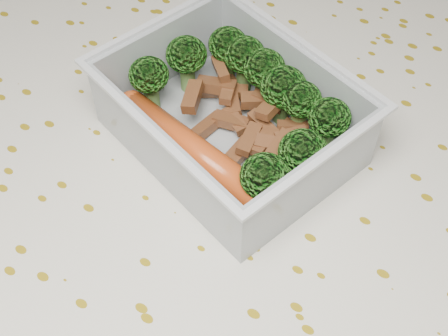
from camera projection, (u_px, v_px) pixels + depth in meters
The scene contains 6 objects.
dining_table at pixel (226, 241), 0.57m from camera, with size 1.40×0.90×0.75m.
tablecloth at pixel (226, 210), 0.53m from camera, with size 1.46×0.96×0.19m.
lunch_container at pixel (231, 122), 0.50m from camera, with size 0.23×0.20×0.07m.
broccoli_florets at pixel (256, 95), 0.50m from camera, with size 0.18×0.14×0.05m.
meat_pile at pixel (247, 115), 0.52m from camera, with size 0.11×0.09×0.03m.
sausage at pixel (193, 151), 0.48m from camera, with size 0.17×0.05×0.03m.
Camera 1 is at (0.17, -0.24, 1.15)m, focal length 50.00 mm.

